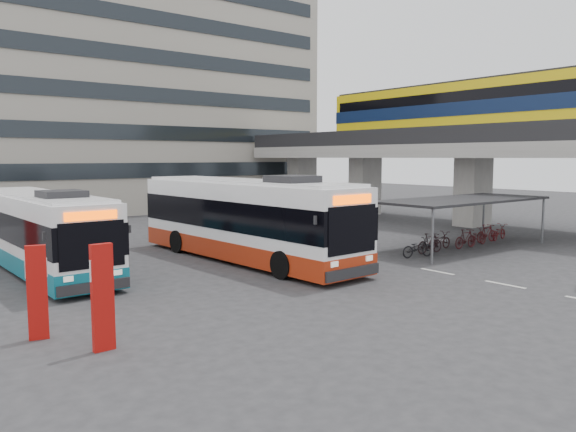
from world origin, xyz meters
TOP-DOWN VIEW (x-y plane):
  - ground at (0.00, 0.00)m, footprint 120.00×120.00m
  - viaduct at (17.00, 10.98)m, footprint 8.00×32.00m
  - bike_shelter at (8.50, 3.00)m, footprint 10.00×4.00m
  - office_block at (6.00, 36.00)m, footprint 30.00×15.00m
  - road_markings at (2.50, -3.00)m, footprint 0.15×7.60m
  - bus_main at (-2.17, 7.08)m, footprint 3.38×13.33m
  - bus_teal at (-10.10, 10.14)m, footprint 2.69×11.69m
  - pedestrian at (-2.32, 1.98)m, footprint 0.51×0.64m
  - sign_totem_south at (-11.58, -0.79)m, footprint 0.56×0.18m
  - sign_totem_mid at (-12.59, 1.07)m, footprint 0.52×0.27m

SIDE VIEW (x-z plane):
  - ground at x=0.00m, z-range 0.00..0.00m
  - road_markings at x=2.50m, z-range 0.00..0.01m
  - pedestrian at x=-2.32m, z-range 0.00..1.52m
  - sign_totem_mid at x=-12.59m, z-range 0.04..2.48m
  - sign_totem_south at x=-11.58m, z-range 0.04..2.65m
  - bike_shelter at x=8.50m, z-range 0.09..2.63m
  - bus_teal at x=-10.10m, z-range -0.12..3.32m
  - bus_main at x=-2.17m, z-range -0.14..3.77m
  - viaduct at x=17.00m, z-range 1.39..11.07m
  - office_block at x=6.00m, z-range 0.00..25.00m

